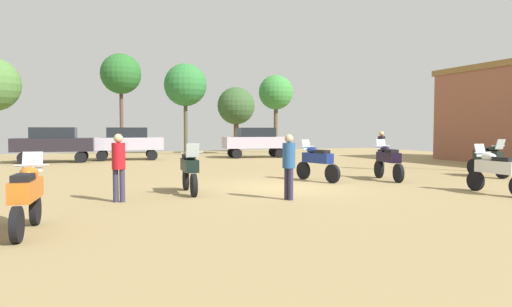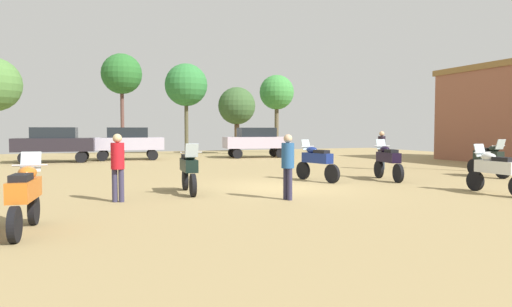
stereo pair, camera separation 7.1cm
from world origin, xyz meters
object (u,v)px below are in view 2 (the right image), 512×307
Objects in this scene: tree_1 at (122,74)px; tree_6 at (277,93)px; motorcycle_8 at (189,169)px; car_3 at (55,142)px; motorcycle_4 at (489,158)px; motorcycle_7 at (495,170)px; motorcycle_2 at (317,161)px; motorcycle_5 at (25,194)px; motorcycle_1 at (388,160)px; person_1 at (382,147)px; car_2 at (256,140)px; person_3 at (288,162)px; car_1 at (128,141)px; person_2 at (118,162)px; tree_3 at (237,106)px; tree_7 at (186,85)px.

tree_6 is (12.23, -0.49, -1.03)m from tree_1.
motorcycle_8 is 0.48× the size of car_3.
motorcycle_7 is at bearing 48.03° from motorcycle_4.
motorcycle_2 is at bearing 125.68° from motorcycle_7.
motorcycle_5 is 12.21m from motorcycle_7.
motorcycle_8 is (-8.26, 3.39, 0.02)m from motorcycle_7.
tree_1 is at bearing 122.11° from motorcycle_1.
motorcycle_7 is at bearing 97.25° from person_1.
car_2 is 18.43m from person_3.
person_1 is at bearing 17.52° from motorcycle_2.
car_1 reaches higher than person_2.
car_2 is 12.37m from car_3.
car_3 is at bearing 141.75° from motorcycle_1.
motorcycle_2 is at bearing -100.36° from tree_3.
person_2 is 23.57m from tree_3.
tree_1 is (-11.98, 21.54, 5.18)m from motorcycle_4.
car_1 is at bearing -92.35° from tree_1.
car_2 is 8.23m from tree_6.
motorcycle_4 is 10.24m from person_3.
motorcycle_2 is at bearing -89.16° from tree_7.
motorcycle_8 is 0.31× the size of tree_7.
person_3 is 23.21m from tree_3.
car_1 is at bearing 129.59° from motorcycle_1.
car_1 is (3.83, 19.81, 0.46)m from motorcycle_5.
motorcycle_1 is 0.50× the size of car_3.
motorcycle_5 is 1.17× the size of person_1.
car_1 reaches higher than person_1.
tree_6 is at bearing 17.96° from tree_3.
person_1 is at bearing -162.37° from car_2.
person_3 is (6.37, -17.40, -0.15)m from car_3.
tree_3 reaches higher than person_1.
car_3 is (-12.46, 18.62, 0.46)m from motorcycle_7.
tree_7 is (-7.60, -0.18, 0.34)m from tree_6.
person_1 is 0.24× the size of tree_1.
car_3 is at bearing -14.79° from person_1.
motorcycle_2 is 1.01× the size of motorcycle_7.
person_3 is 25.87m from tree_6.
motorcycle_4 is (7.06, -1.20, -0.00)m from motorcycle_2.
motorcycle_7 is 21.02m from car_1.
motorcycle_2 is at bearing -4.91° from motorcycle_4.
motorcycle_8 is 3.08m from person_3.
person_3 is (-5.50, -2.92, 0.28)m from motorcycle_1.
car_1 reaches higher than motorcycle_4.
motorcycle_4 is at bearing 5.78° from motorcycle_1.
car_2 is at bearing 63.60° from motorcycle_2.
person_2 is (-1.96, -16.80, -0.14)m from car_1.
motorcycle_4 is 22.58m from tree_7.
motorcycle_2 is at bearing 173.67° from car_2.
person_3 reaches higher than motorcycle_7.
car_3 is 17.96m from person_1.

